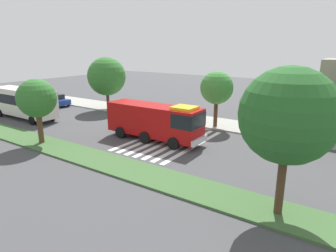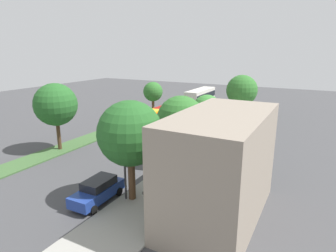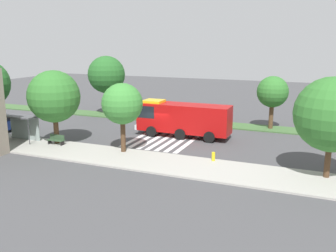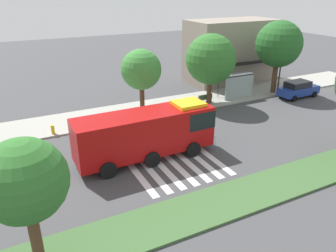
% 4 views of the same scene
% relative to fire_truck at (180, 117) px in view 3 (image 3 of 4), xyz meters
% --- Properties ---
extents(ground_plane, '(120.00, 120.00, 0.00)m').
position_rel_fire_truck_xyz_m(ground_plane, '(1.98, 0.61, -1.97)').
color(ground_plane, '#424244').
extents(sidewalk, '(60.00, 4.84, 0.14)m').
position_rel_fire_truck_xyz_m(sidewalk, '(1.98, 8.78, -1.90)').
color(sidewalk, '#9E9B93').
rests_on(sidewalk, ground_plane).
extents(median_strip, '(60.00, 3.00, 0.14)m').
position_rel_fire_truck_xyz_m(median_strip, '(1.98, -6.64, -1.90)').
color(median_strip, '#3D6033').
rests_on(median_strip, ground_plane).
extents(crosswalk, '(5.85, 10.36, 0.01)m').
position_rel_fire_truck_xyz_m(crosswalk, '(1.02, 0.61, -1.97)').
color(crosswalk, silver).
rests_on(crosswalk, ground_plane).
extents(fire_truck, '(9.69, 2.89, 3.60)m').
position_rel_fire_truck_xyz_m(fire_truck, '(0.00, 0.00, 0.00)').
color(fire_truck, '#A50C0C').
rests_on(fire_truck, ground_plane).
extents(bus_stop_shelter, '(3.50, 1.40, 2.46)m').
position_rel_fire_truck_xyz_m(bus_stop_shelter, '(13.39, 7.73, -0.08)').
color(bus_stop_shelter, '#4C4C51').
rests_on(bus_stop_shelter, sidewalk).
extents(bench_near_shelter, '(1.60, 0.50, 0.90)m').
position_rel_fire_truck_xyz_m(bench_near_shelter, '(9.39, 7.74, -1.38)').
color(bench_near_shelter, '#2D472D').
rests_on(bench_near_shelter, sidewalk).
extents(sidewalk_tree_far_west, '(5.17, 5.17, 7.09)m').
position_rel_fire_truck_xyz_m(sidewalk_tree_far_west, '(-13.81, 7.36, 2.66)').
color(sidewalk_tree_far_west, '#47301E').
rests_on(sidewalk_tree_far_west, sidewalk).
extents(sidewalk_tree_west, '(3.51, 3.51, 5.96)m').
position_rel_fire_truck_xyz_m(sidewalk_tree_west, '(2.50, 7.36, 2.34)').
color(sidewalk_tree_west, '#47301E').
rests_on(sidewalk_tree_west, sidewalk).
extents(sidewalk_tree_center, '(4.80, 4.80, 6.83)m').
position_rel_fire_truck_xyz_m(sidewalk_tree_center, '(9.64, 7.36, 2.58)').
color(sidewalk_tree_center, '#47301E').
rests_on(sidewalk_tree_center, sidewalk).
extents(median_tree_far_west, '(3.38, 3.38, 5.75)m').
position_rel_fire_truck_xyz_m(median_tree_far_west, '(-8.14, -6.64, 2.18)').
color(median_tree_far_west, '#513823').
rests_on(median_tree_far_west, median_strip).
extents(median_tree_west, '(4.76, 4.76, 7.60)m').
position_rel_fire_truck_xyz_m(median_tree_west, '(12.68, -6.64, 3.37)').
color(median_tree_west, '#47301E').
rests_on(median_tree_west, median_strip).
extents(fire_hydrant, '(0.28, 0.28, 0.70)m').
position_rel_fire_truck_xyz_m(fire_hydrant, '(-5.44, 6.86, -1.48)').
color(fire_hydrant, gold).
rests_on(fire_hydrant, sidewalk).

